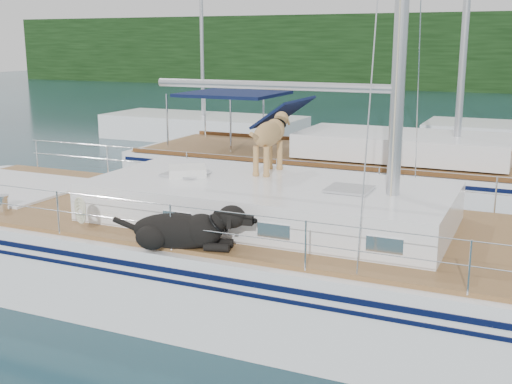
% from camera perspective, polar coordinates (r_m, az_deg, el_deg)
% --- Properties ---
extents(ground, '(120.00, 120.00, 0.00)m').
position_cam_1_polar(ground, '(10.18, -3.07, -8.77)').
color(ground, black).
rests_on(ground, ground).
extents(tree_line, '(90.00, 3.00, 6.00)m').
position_cam_1_polar(tree_line, '(53.56, 19.96, 11.59)').
color(tree_line, black).
rests_on(tree_line, ground).
extents(shore_bank, '(92.00, 1.00, 1.20)m').
position_cam_1_polar(shore_bank, '(54.84, 19.87, 9.11)').
color(shore_bank, '#595147').
rests_on(shore_bank, ground).
extents(main_sailboat, '(12.00, 3.96, 14.01)m').
position_cam_1_polar(main_sailboat, '(9.90, -2.64, -5.22)').
color(main_sailboat, white).
rests_on(main_sailboat, ground).
extents(neighbor_sailboat, '(11.00, 3.50, 13.30)m').
position_cam_1_polar(neighbor_sailboat, '(15.78, 8.92, 1.43)').
color(neighbor_sailboat, white).
rests_on(neighbor_sailboat, ground).
extents(bg_boat_west, '(8.00, 3.00, 11.65)m').
position_cam_1_polar(bg_boat_west, '(25.78, -4.69, 5.69)').
color(bg_boat_west, white).
rests_on(bg_boat_west, ground).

